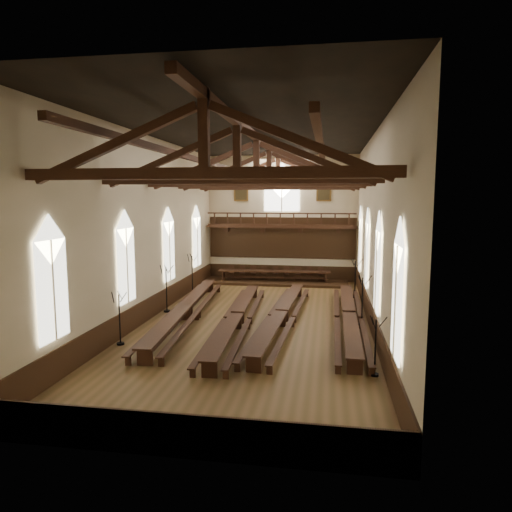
% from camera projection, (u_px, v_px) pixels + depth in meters
% --- Properties ---
extents(ground, '(26.00, 26.00, 0.00)m').
position_uv_depth(ground, '(256.00, 323.00, 24.48)').
color(ground, brown).
rests_on(ground, ground).
extents(room_walls, '(26.00, 26.00, 26.00)m').
position_uv_depth(room_walls, '(256.00, 202.00, 23.66)').
color(room_walls, beige).
rests_on(room_walls, ground).
extents(wainscot_band, '(12.00, 26.00, 1.20)m').
position_uv_depth(wainscot_band, '(256.00, 312.00, 24.41)').
color(wainscot_band, '#361F10').
rests_on(wainscot_band, ground).
extents(side_windows, '(11.85, 19.80, 4.50)m').
position_uv_depth(side_windows, '(256.00, 254.00, 24.01)').
color(side_windows, white).
rests_on(side_windows, room_walls).
extents(end_window, '(2.80, 0.12, 3.80)m').
position_uv_depth(end_window, '(282.00, 191.00, 36.19)').
color(end_window, white).
rests_on(end_window, room_walls).
extents(minstrels_gallery, '(11.80, 1.24, 3.70)m').
position_uv_depth(minstrels_gallery, '(281.00, 232.00, 36.38)').
color(minstrels_gallery, '#3E2113').
rests_on(minstrels_gallery, room_walls).
extents(portraits, '(7.75, 0.09, 1.45)m').
position_uv_depth(portraits, '(282.00, 192.00, 36.21)').
color(portraits, brown).
rests_on(portraits, room_walls).
extents(roof_trusses, '(11.70, 25.70, 2.80)m').
position_uv_depth(roof_trusses, '(256.00, 167.00, 23.43)').
color(roof_trusses, '#3E2113').
rests_on(roof_trusses, room_walls).
extents(refectory_row_a, '(2.26, 15.09, 0.81)m').
position_uv_depth(refectory_row_a, '(185.00, 308.00, 25.20)').
color(refectory_row_a, '#3E2113').
rests_on(refectory_row_a, ground).
extents(refectory_row_b, '(1.88, 14.53, 0.76)m').
position_uv_depth(refectory_row_b, '(237.00, 316.00, 23.71)').
color(refectory_row_b, '#3E2113').
rests_on(refectory_row_b, ground).
extents(refectory_row_c, '(1.91, 14.59, 0.76)m').
position_uv_depth(refectory_row_c, '(282.00, 314.00, 24.12)').
color(refectory_row_c, '#3E2113').
rests_on(refectory_row_c, ground).
extents(refectory_row_d, '(1.59, 14.40, 0.75)m').
position_uv_depth(refectory_row_d, '(349.00, 315.00, 23.91)').
color(refectory_row_d, '#3E2113').
rests_on(refectory_row_d, ground).
extents(dais, '(11.40, 2.84, 0.19)m').
position_uv_depth(dais, '(274.00, 282.00, 35.70)').
color(dais, '#361F10').
rests_on(dais, ground).
extents(high_table, '(8.74, 1.45, 0.82)m').
position_uv_depth(high_table, '(274.00, 272.00, 35.60)').
color(high_table, '#3E2113').
rests_on(high_table, dais).
extents(high_chairs, '(7.70, 0.50, 1.02)m').
position_uv_depth(high_chairs, '(275.00, 272.00, 36.44)').
color(high_chairs, '#3E2113').
rests_on(high_chairs, dais).
extents(candelabrum_left_near, '(0.73, 0.74, 2.48)m').
position_uv_depth(candelabrum_left_near, '(120.00, 329.00, 20.71)').
color(candelabrum_left_near, black).
rests_on(candelabrum_left_near, ground).
extents(candelabrum_left_mid, '(0.81, 0.85, 2.81)m').
position_uv_depth(candelabrum_left_mid, '(167.00, 298.00, 26.64)').
color(candelabrum_left_mid, black).
rests_on(candelabrum_left_mid, ground).
extents(candelabrum_left_far, '(0.79, 0.86, 2.82)m').
position_uv_depth(candelabrum_left_far, '(192.00, 282.00, 31.65)').
color(candelabrum_left_far, black).
rests_on(candelabrum_left_far, ground).
extents(candelabrum_right_near, '(0.63, 0.71, 2.31)m').
position_uv_depth(candelabrum_right_near, '(375.00, 358.00, 17.09)').
color(candelabrum_right_near, black).
rests_on(candelabrum_right_near, ground).
extents(candelabrum_right_mid, '(0.74, 0.83, 2.70)m').
position_uv_depth(candelabrum_right_mid, '(362.00, 310.00, 23.88)').
color(candelabrum_right_mid, black).
rests_on(candelabrum_right_mid, ground).
extents(candelabrum_right_far, '(0.76, 0.80, 2.64)m').
position_uv_depth(candelabrum_right_far, '(355.00, 286.00, 30.47)').
color(candelabrum_right_far, black).
rests_on(candelabrum_right_far, ground).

